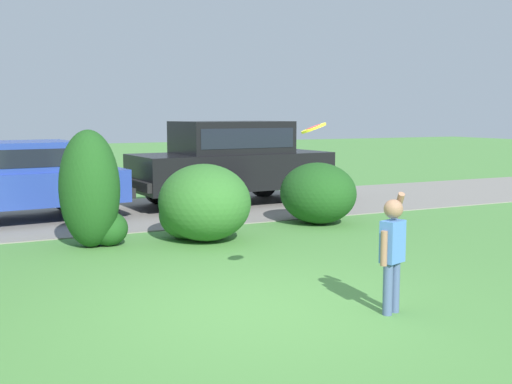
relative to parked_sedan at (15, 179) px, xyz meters
The scene contains 9 objects.
ground_plane 7.33m from the parked_sedan, 76.34° to the right, with size 80.00×80.00×0.00m, color #518E42.
driveway_strip 1.91m from the parked_sedan, ahead, with size 28.00×4.40×0.02m, color gray.
shrub_near_tree 3.08m from the parked_sedan, 74.25° to the right, with size 1.05×1.10×1.85m.
shrub_centre_left 4.12m from the parked_sedan, 51.32° to the right, with size 1.49×1.73×1.27m.
shrub_centre 5.82m from the parked_sedan, 27.13° to the right, with size 1.40×1.59×1.17m.
parked_sedan is the anchor object (origin of this frame).
parked_suv 4.72m from the parked_sedan, ahead, with size 4.80×2.32×1.92m.
child_thrower 8.33m from the parked_sedan, 69.45° to the right, with size 0.39×0.36×1.29m.
frisbee 7.61m from the parked_sedan, 71.86° to the right, with size 0.29×0.28×0.16m.
Camera 1 is at (-2.94, -5.99, 2.08)m, focal length 45.17 mm.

